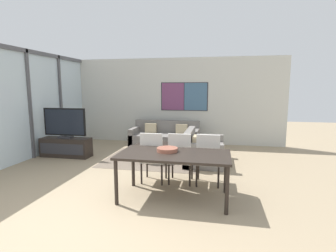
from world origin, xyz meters
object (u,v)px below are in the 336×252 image
object	(u,v)px
sofa_side	(201,152)
dining_chair_left	(153,155)
tv_console	(66,147)
dining_chair_right	(208,157)
fruit_bowl	(167,149)
television	(65,123)
sofa_main	(165,139)
dining_chair_centre	(180,156)
dining_table	(174,158)
coffee_table	(154,148)

from	to	relation	value
sofa_side	dining_chair_left	world-z (taller)	dining_chair_left
tv_console	sofa_side	distance (m)	3.60
dining_chair_right	fruit_bowl	distance (m)	0.93
dining_chair_left	television	bearing A→B (deg)	152.49
tv_console	television	size ratio (longest dim) A/B	1.13
sofa_main	sofa_side	size ratio (longest dim) A/B	1.50
sofa_main	dining_chair_centre	distance (m)	3.18
sofa_side	dining_chair_centre	bearing A→B (deg)	169.17
dining_chair_right	sofa_side	bearing A→B (deg)	98.52
sofa_side	dining_chair_centre	distance (m)	1.60
television	dining_chair_centre	bearing A→B (deg)	-22.95
dining_table	fruit_bowl	distance (m)	0.20
sofa_main	dining_table	xyz separation A→B (m)	(0.92, -3.72, 0.43)
sofa_side	dining_chair_centre	world-z (taller)	dining_chair_centre
dining_table	dining_chair_left	bearing A→B (deg)	129.23
television	sofa_side	size ratio (longest dim) A/B	0.86
coffee_table	fruit_bowl	bearing A→B (deg)	-70.17
dining_table	dining_chair_right	distance (m)	0.89
dining_chair_left	fruit_bowl	size ratio (longest dim) A/B	2.80
dining_table	dining_chair_centre	size ratio (longest dim) A/B	1.83
dining_table	coffee_table	bearing A→B (deg)	111.93
coffee_table	dining_chair_centre	distance (m)	1.86
coffee_table	dining_chair_right	world-z (taller)	dining_chair_right
sofa_side	dining_table	xyz separation A→B (m)	(-0.30, -2.24, 0.43)
sofa_main	dining_table	world-z (taller)	sofa_main
sofa_side	dining_chair_right	distance (m)	1.58
dining_chair_right	television	bearing A→B (deg)	160.06
dining_table	dining_chair_right	world-z (taller)	dining_chair_right
tv_console	dining_chair_left	world-z (taller)	dining_chair_left
dining_chair_left	fruit_bowl	distance (m)	0.71
sofa_side	dining_chair_right	xyz separation A→B (m)	(0.23, -1.53, 0.28)
tv_console	television	world-z (taller)	television
dining_chair_left	dining_chair_centre	xyz separation A→B (m)	(0.53, 0.05, 0.00)
fruit_bowl	coffee_table	bearing A→B (deg)	109.83
dining_chair_centre	fruit_bowl	distance (m)	0.65
coffee_table	dining_chair_left	xyz separation A→B (m)	(0.40, -1.64, 0.26)
television	fruit_bowl	world-z (taller)	television
sofa_main	dining_chair_left	distance (m)	3.12
sofa_side	dining_chair_left	xyz separation A→B (m)	(-0.82, -1.59, 0.28)
sofa_side	dining_table	bearing A→B (deg)	172.47
tv_console	television	bearing A→B (deg)	90.00
sofa_main	sofa_side	distance (m)	1.92
dining_table	dining_chair_centre	world-z (taller)	dining_chair_centre
sofa_side	sofa_main	bearing A→B (deg)	39.25
tv_console	fruit_bowl	size ratio (longest dim) A/B	3.76
tv_console	dining_chair_left	xyz separation A→B (m)	(2.78, -1.44, 0.29)
dining_chair_left	dining_chair_centre	size ratio (longest dim) A/B	1.00
coffee_table	dining_chair_right	xyz separation A→B (m)	(1.45, -1.59, 0.26)
tv_console	fruit_bowl	xyz separation A→B (m)	(3.17, -1.98, 0.55)
dining_table	dining_chair_left	world-z (taller)	dining_chair_left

